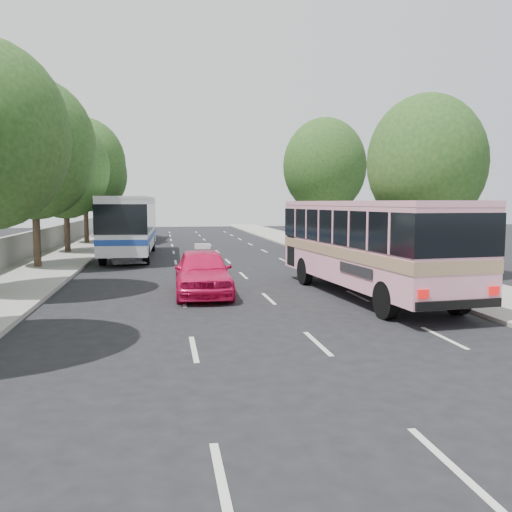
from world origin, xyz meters
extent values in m
plane|color=black|center=(0.00, 0.00, 0.00)|extent=(120.00, 120.00, 0.00)
cube|color=#9E998E|center=(-8.50, 20.00, 0.07)|extent=(4.00, 90.00, 0.15)
cube|color=#9E998E|center=(8.50, 20.00, 0.06)|extent=(4.00, 90.00, 0.12)
cube|color=#9E998E|center=(-10.30, 20.00, 0.90)|extent=(0.30, 90.00, 1.50)
cylinder|color=#38281E|center=(-8.70, 14.00, 1.90)|extent=(0.36, 0.36, 3.80)
ellipsoid|color=#1F4017|center=(-8.70, 14.00, 5.90)|extent=(6.00, 6.00, 6.90)
sphere|color=#1F4017|center=(-8.30, 13.70, 7.10)|extent=(3.90, 3.90, 3.90)
cylinder|color=#38281E|center=(-8.60, 22.00, 1.75)|extent=(0.36, 0.36, 3.50)
ellipsoid|color=#1F4017|center=(-8.60, 22.00, 5.43)|extent=(5.52, 5.52, 6.35)
sphere|color=#1F4017|center=(-8.20, 21.70, 6.53)|extent=(3.59, 3.59, 3.59)
cylinder|color=#38281E|center=(-8.50, 30.00, 2.00)|extent=(0.36, 0.36, 3.99)
ellipsoid|color=#1F4017|center=(-8.50, 30.00, 6.20)|extent=(6.30, 6.30, 7.24)
sphere|color=#1F4017|center=(-8.10, 29.70, 7.46)|extent=(4.09, 4.09, 4.09)
cylinder|color=#38281E|center=(-8.70, 38.00, 1.86)|extent=(0.36, 0.36, 3.72)
ellipsoid|color=#1F4017|center=(-8.70, 38.00, 5.78)|extent=(5.88, 5.88, 6.76)
sphere|color=#1F4017|center=(-8.30, 37.70, 6.96)|extent=(3.82, 3.82, 3.82)
cylinder|color=#38281E|center=(8.70, 8.00, 1.61)|extent=(0.36, 0.36, 3.23)
ellipsoid|color=#1F4017|center=(8.70, 8.00, 5.01)|extent=(5.10, 5.10, 5.87)
sphere|color=#1F4017|center=(9.10, 7.70, 6.04)|extent=(3.32, 3.31, 3.31)
cylinder|color=#38281E|center=(9.00, 24.00, 1.90)|extent=(0.36, 0.36, 3.80)
ellipsoid|color=#1F4017|center=(9.00, 24.00, 5.90)|extent=(6.00, 6.00, 6.90)
sphere|color=#1F4017|center=(9.40, 23.70, 7.10)|extent=(3.90, 3.90, 3.90)
cube|color=pink|center=(4.50, 3.91, 1.95)|extent=(3.54, 10.68, 2.81)
cube|color=#9E7A59|center=(4.50, 3.91, 1.63)|extent=(3.59, 10.70, 0.37)
cube|color=black|center=(4.50, 3.91, 2.47)|extent=(3.60, 10.72, 1.15)
cube|color=pink|center=(4.50, 3.91, 3.27)|extent=(3.57, 10.70, 0.17)
cylinder|color=black|center=(3.06, 6.94, 0.55)|extent=(0.41, 1.11, 1.09)
cylinder|color=black|center=(5.38, 7.15, 0.55)|extent=(0.41, 1.11, 1.09)
cylinder|color=black|center=(3.66, 0.26, 0.55)|extent=(0.41, 1.11, 1.09)
cylinder|color=black|center=(5.97, 0.46, 0.55)|extent=(0.41, 1.11, 1.09)
imported|color=#DE1350|center=(-1.18, 5.16, 0.83)|extent=(2.06, 4.92, 1.66)
imported|color=white|center=(-4.50, 16.88, 0.71)|extent=(2.60, 5.10, 1.42)
cube|color=silver|center=(-4.50, 19.37, 2.08)|extent=(2.80, 12.10, 3.06)
cube|color=black|center=(-4.50, 19.37, 2.46)|extent=(2.85, 12.14, 1.51)
cube|color=navy|center=(-4.50, 19.37, 1.31)|extent=(2.84, 12.13, 0.30)
cube|color=silver|center=(-4.50, 19.37, 3.55)|extent=(2.82, 12.13, 0.14)
cylinder|color=black|center=(-5.56, 23.21, 0.55)|extent=(0.34, 1.11, 1.11)
cylinder|color=black|center=(-3.29, 23.17, 0.55)|extent=(0.34, 1.11, 1.11)
cylinder|color=black|center=(-5.71, 15.17, 0.55)|extent=(0.34, 1.11, 1.11)
cylinder|color=black|center=(-3.45, 15.13, 0.55)|extent=(0.34, 1.11, 1.11)
cube|color=silver|center=(-4.97, 33.12, 1.86)|extent=(3.23, 10.89, 2.73)
cube|color=black|center=(-4.97, 33.12, 2.19)|extent=(3.28, 10.92, 1.34)
cube|color=navy|center=(-4.97, 33.12, 1.16)|extent=(3.27, 10.91, 0.27)
cube|color=silver|center=(-4.97, 33.12, 3.16)|extent=(3.25, 10.91, 0.13)
cylinder|color=black|center=(-5.65, 36.59, 0.49)|extent=(0.37, 1.00, 0.98)
cylinder|color=black|center=(-3.68, 36.41, 0.49)|extent=(0.37, 1.00, 0.98)
cylinder|color=black|center=(-6.29, 29.47, 0.49)|extent=(0.37, 1.00, 0.98)
cylinder|color=black|center=(-4.32, 29.29, 0.49)|extent=(0.37, 1.00, 0.98)
cube|color=silver|center=(-1.18, 5.16, 1.75)|extent=(0.55, 0.19, 0.18)
camera|label=1|loc=(-2.53, -14.04, 3.31)|focal=38.00mm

